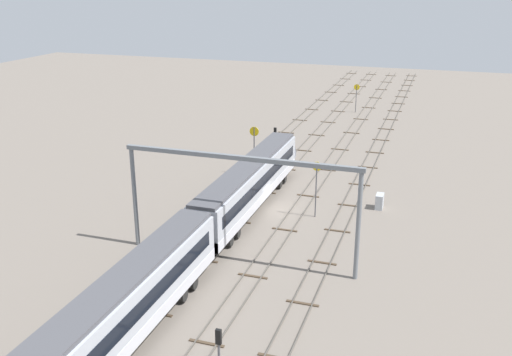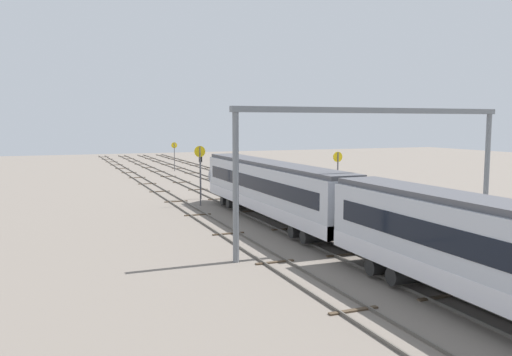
% 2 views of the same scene
% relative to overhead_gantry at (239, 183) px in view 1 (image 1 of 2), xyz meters
% --- Properties ---
extents(ground_plane, '(199.93, 199.93, 0.00)m').
position_rel_overhead_gantry_xyz_m(ground_plane, '(11.53, 0.47, -6.84)').
color(ground_plane, slate).
extents(track_near_foreground, '(183.93, 2.40, 0.16)m').
position_rel_overhead_gantry_xyz_m(track_near_foreground, '(11.53, -6.53, -6.77)').
color(track_near_foreground, '#59544C').
rests_on(track_near_foreground, ground).
extents(track_second_near, '(183.93, 2.40, 0.16)m').
position_rel_overhead_gantry_xyz_m(track_second_near, '(11.53, -1.87, -6.77)').
color(track_second_near, '#59544C').
rests_on(track_second_near, ground).
extents(track_with_train, '(183.93, 2.40, 0.16)m').
position_rel_overhead_gantry_xyz_m(track_with_train, '(11.53, 2.80, -6.77)').
color(track_with_train, '#59544C').
rests_on(track_with_train, ground).
extents(track_second_far, '(183.93, 2.40, 0.16)m').
position_rel_overhead_gantry_xyz_m(track_second_far, '(11.53, 7.47, -6.77)').
color(track_second_far, '#59544C').
rests_on(track_second_far, ground).
extents(overhead_gantry, '(0.40, 19.61, 9.06)m').
position_rel_overhead_gantry_xyz_m(overhead_gantry, '(0.00, 0.00, 0.00)').
color(overhead_gantry, slate).
rests_on(overhead_gantry, ground).
extents(speed_sign_near_foreground, '(0.14, 0.90, 5.62)m').
position_rel_overhead_gantry_xyz_m(speed_sign_near_foreground, '(10.95, -3.82, -3.24)').
color(speed_sign_near_foreground, '#4C4C51').
rests_on(speed_sign_near_foreground, ground).
extents(speed_sign_far_trackside, '(0.14, 1.00, 4.85)m').
position_rel_overhead_gantry_xyz_m(speed_sign_far_trackside, '(57.88, -0.17, -3.61)').
color(speed_sign_far_trackside, '#4C4C51').
rests_on(speed_sign_far_trackside, ground).
extents(speed_sign_distant_end, '(0.14, 1.10, 5.88)m').
position_rel_overhead_gantry_xyz_m(speed_sign_distant_end, '(20.82, 5.78, -2.91)').
color(speed_sign_distant_end, '#4C4C51').
rests_on(speed_sign_distant_end, ground).
extents(signal_light_trackside_approach, '(0.31, 0.32, 4.85)m').
position_rel_overhead_gantry_xyz_m(signal_light_trackside_approach, '(25.09, 4.52, -3.69)').
color(signal_light_trackside_approach, '#4C4C51').
rests_on(signal_light_trackside_approach, ground).
extents(signal_light_trackside_departure, '(0.31, 0.32, 4.37)m').
position_rel_overhead_gantry_xyz_m(signal_light_trackside_departure, '(-15.73, -4.51, -3.97)').
color(signal_light_trackside_departure, '#4C4C51').
rests_on(signal_light_trackside_departure, ground).
extents(relay_cabinet, '(1.40, 0.73, 1.51)m').
position_rel_overhead_gantry_xyz_m(relay_cabinet, '(15.09, -9.49, -6.09)').
color(relay_cabinet, '#B2B7BC').
rests_on(relay_cabinet, ground).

